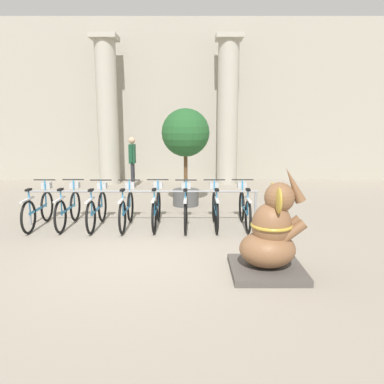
{
  "coord_description": "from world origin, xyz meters",
  "views": [
    {
      "loc": [
        0.87,
        -5.98,
        2.23
      ],
      "look_at": [
        0.89,
        0.56,
        1.0
      ],
      "focal_mm": 35.0,
      "sensor_mm": 36.0,
      "label": 1
    }
  ],
  "objects_px": {
    "bicycle_2": "(96,209)",
    "bicycle_5": "(185,209)",
    "bicycle_7": "(243,208)",
    "person_pedestrian": "(131,157)",
    "bicycle_4": "(155,208)",
    "bicycle_6": "(214,208)",
    "potted_tree": "(184,139)",
    "bicycle_0": "(38,208)",
    "elephant_statue": "(270,237)",
    "bicycle_3": "(126,209)",
    "bicycle_1": "(67,208)"
  },
  "relations": [
    {
      "from": "bicycle_3",
      "to": "bicycle_4",
      "type": "relative_size",
      "value": 1.0
    },
    {
      "from": "bicycle_6",
      "to": "bicycle_1",
      "type": "bearing_deg",
      "value": 179.55
    },
    {
      "from": "bicycle_1",
      "to": "bicycle_5",
      "type": "relative_size",
      "value": 1.0
    },
    {
      "from": "bicycle_4",
      "to": "bicycle_6",
      "type": "height_order",
      "value": "same"
    },
    {
      "from": "bicycle_0",
      "to": "bicycle_3",
      "type": "distance_m",
      "value": 1.89
    },
    {
      "from": "bicycle_1",
      "to": "bicycle_7",
      "type": "relative_size",
      "value": 1.0
    },
    {
      "from": "bicycle_2",
      "to": "potted_tree",
      "type": "bearing_deg",
      "value": 48.73
    },
    {
      "from": "bicycle_6",
      "to": "potted_tree",
      "type": "bearing_deg",
      "value": 107.79
    },
    {
      "from": "bicycle_6",
      "to": "bicycle_4",
      "type": "bearing_deg",
      "value": 179.04
    },
    {
      "from": "bicycle_5",
      "to": "elephant_statue",
      "type": "distance_m",
      "value": 2.81
    },
    {
      "from": "bicycle_7",
      "to": "potted_tree",
      "type": "xyz_separation_m",
      "value": [
        -1.3,
        2.07,
        1.38
      ]
    },
    {
      "from": "bicycle_3",
      "to": "bicycle_5",
      "type": "xyz_separation_m",
      "value": [
        1.26,
        -0.0,
        0.0
      ]
    },
    {
      "from": "bicycle_5",
      "to": "bicycle_6",
      "type": "bearing_deg",
      "value": 2.93
    },
    {
      "from": "elephant_statue",
      "to": "potted_tree",
      "type": "xyz_separation_m",
      "value": [
        -1.33,
        4.61,
        1.23
      ]
    },
    {
      "from": "bicycle_1",
      "to": "bicycle_7",
      "type": "height_order",
      "value": "same"
    },
    {
      "from": "bicycle_2",
      "to": "potted_tree",
      "type": "xyz_separation_m",
      "value": [
        1.86,
        2.12,
        1.38
      ]
    },
    {
      "from": "bicycle_4",
      "to": "bicycle_5",
      "type": "distance_m",
      "value": 0.63
    },
    {
      "from": "bicycle_1",
      "to": "bicycle_3",
      "type": "xyz_separation_m",
      "value": [
        1.26,
        -0.06,
        0.0
      ]
    },
    {
      "from": "bicycle_1",
      "to": "bicycle_7",
      "type": "bearing_deg",
      "value": -0.18
    },
    {
      "from": "bicycle_4",
      "to": "bicycle_5",
      "type": "xyz_separation_m",
      "value": [
        0.63,
        -0.05,
        0.0
      ]
    },
    {
      "from": "bicycle_7",
      "to": "person_pedestrian",
      "type": "relative_size",
      "value": 0.96
    },
    {
      "from": "bicycle_4",
      "to": "bicycle_5",
      "type": "bearing_deg",
      "value": -4.84
    },
    {
      "from": "bicycle_3",
      "to": "elephant_statue",
      "type": "relative_size",
      "value": 1.03
    },
    {
      "from": "bicycle_1",
      "to": "bicycle_6",
      "type": "distance_m",
      "value": 3.16
    },
    {
      "from": "bicycle_3",
      "to": "person_pedestrian",
      "type": "bearing_deg",
      "value": 97.35
    },
    {
      "from": "bicycle_2",
      "to": "bicycle_7",
      "type": "distance_m",
      "value": 3.16
    },
    {
      "from": "bicycle_3",
      "to": "bicycle_7",
      "type": "bearing_deg",
      "value": 1.01
    },
    {
      "from": "bicycle_1",
      "to": "bicycle_3",
      "type": "bearing_deg",
      "value": -2.56
    },
    {
      "from": "bicycle_2",
      "to": "bicycle_7",
      "type": "height_order",
      "value": "same"
    },
    {
      "from": "person_pedestrian",
      "to": "elephant_statue",
      "type": "bearing_deg",
      "value": -66.58
    },
    {
      "from": "bicycle_3",
      "to": "bicycle_2",
      "type": "bearing_deg",
      "value": -179.66
    },
    {
      "from": "bicycle_2",
      "to": "potted_tree",
      "type": "height_order",
      "value": "potted_tree"
    },
    {
      "from": "bicycle_5",
      "to": "bicycle_6",
      "type": "distance_m",
      "value": 0.63
    },
    {
      "from": "bicycle_2",
      "to": "elephant_statue",
      "type": "relative_size",
      "value": 1.03
    },
    {
      "from": "bicycle_1",
      "to": "bicycle_2",
      "type": "relative_size",
      "value": 1.0
    },
    {
      "from": "bicycle_0",
      "to": "bicycle_1",
      "type": "distance_m",
      "value": 0.63
    },
    {
      "from": "elephant_statue",
      "to": "bicycle_4",
      "type": "bearing_deg",
      "value": 127.13
    },
    {
      "from": "bicycle_0",
      "to": "bicycle_6",
      "type": "distance_m",
      "value": 3.79
    },
    {
      "from": "bicycle_7",
      "to": "bicycle_1",
      "type": "bearing_deg",
      "value": 179.82
    },
    {
      "from": "bicycle_0",
      "to": "bicycle_2",
      "type": "bearing_deg",
      "value": -1.33
    },
    {
      "from": "bicycle_2",
      "to": "bicycle_5",
      "type": "relative_size",
      "value": 1.0
    },
    {
      "from": "bicycle_3",
      "to": "potted_tree",
      "type": "height_order",
      "value": "potted_tree"
    },
    {
      "from": "bicycle_1",
      "to": "bicycle_2",
      "type": "xyz_separation_m",
      "value": [
        0.63,
        -0.06,
        0.0
      ]
    },
    {
      "from": "bicycle_0",
      "to": "person_pedestrian",
      "type": "xyz_separation_m",
      "value": [
        1.27,
        4.84,
        0.64
      ]
    },
    {
      "from": "bicycle_2",
      "to": "bicycle_5",
      "type": "height_order",
      "value": "same"
    },
    {
      "from": "bicycle_5",
      "to": "potted_tree",
      "type": "height_order",
      "value": "potted_tree"
    },
    {
      "from": "bicycle_0",
      "to": "bicycle_6",
      "type": "height_order",
      "value": "same"
    },
    {
      "from": "elephant_statue",
      "to": "potted_tree",
      "type": "distance_m",
      "value": 4.95
    },
    {
      "from": "bicycle_3",
      "to": "elephant_statue",
      "type": "height_order",
      "value": "elephant_statue"
    },
    {
      "from": "bicycle_4",
      "to": "person_pedestrian",
      "type": "xyz_separation_m",
      "value": [
        -1.26,
        4.81,
        0.64
      ]
    }
  ]
}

